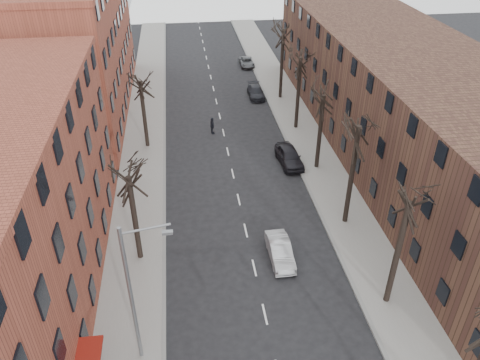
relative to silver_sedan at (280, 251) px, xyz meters
name	(u,v)px	position (x,y,z in m)	size (l,w,h in m)	color
sidewalk_left	(144,141)	(-9.88, 18.31, -0.59)	(4.00, 90.00, 0.15)	gray
sidewalk_right	(302,132)	(6.12, 18.31, -0.59)	(4.00, 90.00, 0.15)	gray
building_left_far	(63,48)	(-17.88, 27.31, 6.33)	(12.00, 28.00, 14.00)	brown
building_right	(406,102)	(14.12, 13.31, 4.33)	(12.00, 50.00, 10.00)	#4E3224
tree_right_b	(386,301)	(5.72, -4.69, -0.67)	(5.20, 5.20, 10.80)	black
tree_right_c	(344,222)	(5.72, 3.31, -0.67)	(5.20, 5.20, 11.60)	black
tree_right_d	(316,168)	(5.72, 11.31, -0.67)	(5.20, 5.20, 10.00)	black
tree_right_e	(296,128)	(5.72, 19.31, -0.67)	(5.20, 5.20, 10.80)	black
tree_right_f	(280,98)	(5.72, 27.31, -0.67)	(5.20, 5.20, 11.60)	black
tree_left_a	(141,258)	(-9.48, 1.31, -0.67)	(5.20, 5.20, 9.50)	black
tree_left_b	(148,147)	(-9.48, 17.31, -0.67)	(5.20, 5.20, 9.50)	black
streetlight	(134,291)	(-8.91, -6.69, 4.34)	(2.45, 0.22, 9.03)	slate
silver_sedan	(280,251)	(0.00, 0.00, 0.00)	(1.42, 4.07, 1.34)	#ACAEB3
parked_car_near	(289,156)	(3.42, 12.37, 0.11)	(1.84, 4.58, 1.56)	black
parked_car_mid	(256,92)	(2.90, 28.04, -0.05)	(1.73, 4.24, 1.23)	black
parked_car_far	(247,62)	(3.42, 38.98, -0.11)	(1.84, 4.00, 1.11)	#4E5155
pedestrian_crossing	(212,126)	(-3.01, 19.24, 0.21)	(1.03, 0.43, 1.76)	black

